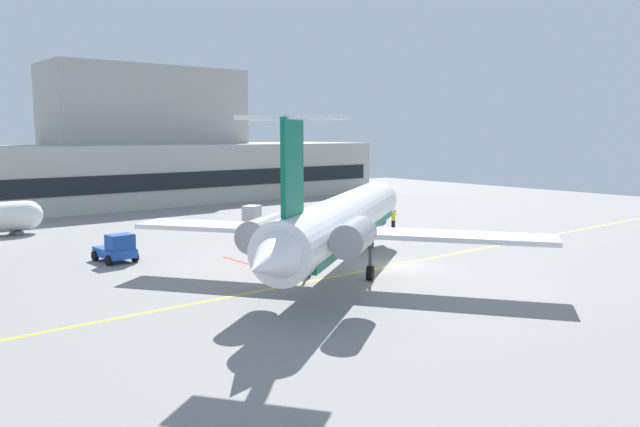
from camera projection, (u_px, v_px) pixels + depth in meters
name	position (u px, v px, depth m)	size (l,w,h in m)	color
ground	(398.00, 267.00, 41.96)	(120.00, 120.00, 0.11)	gray
terminal_building	(144.00, 155.00, 80.81)	(65.29, 16.64, 17.38)	#B7B2A8
regional_jet	(341.00, 221.00, 38.58)	(26.36, 22.21, 9.61)	white
baggage_tug	(255.00, 217.00, 58.89)	(4.13, 3.17, 2.15)	silver
pushback_tractor	(372.00, 212.00, 63.21)	(3.28, 3.78, 2.00)	silver
belt_loader	(117.00, 249.00, 43.16)	(2.31, 3.27, 1.99)	#1E4CB2
marshaller	(393.00, 219.00, 57.90)	(0.34, 0.83, 1.94)	#191E33
safety_cone_alpha	(371.00, 237.00, 52.30)	(0.47, 0.47, 0.55)	orange
safety_cone_bravo	(266.00, 255.00, 44.38)	(0.47, 0.47, 0.55)	orange
safety_cone_charlie	(277.00, 264.00, 41.55)	(0.47, 0.47, 0.55)	orange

